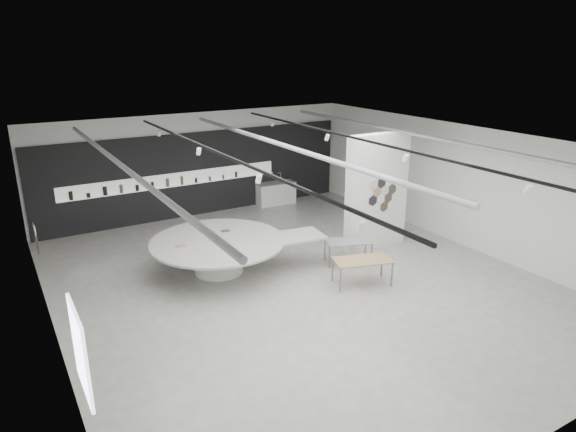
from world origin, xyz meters
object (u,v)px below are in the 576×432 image
partition_column (377,192)px  sample_table_wood (362,261)px  sample_table_stone (348,243)px  display_island (221,251)px  kitchen_counter (276,193)px

partition_column → sample_table_wood: partition_column is taller
sample_table_wood → sample_table_stone: (0.54, 1.33, -0.03)m
display_island → kitchen_counter: size_ratio=3.11×
partition_column → sample_table_wood: 3.08m
partition_column → sample_table_stone: (-1.53, -0.64, -1.18)m
partition_column → kitchen_counter: size_ratio=2.24×
partition_column → kitchen_counter: bearing=94.7°
display_island → sample_table_wood: bearing=-35.5°
sample_table_wood → kitchen_counter: kitchen_counter is taller
display_island → sample_table_stone: 3.69m
partition_column → sample_table_stone: partition_column is taller
sample_table_wood → partition_column: bearing=43.5°
sample_table_stone → display_island: bearing=159.0°
partition_column → display_island: (-4.97, 0.69, -1.18)m
sample_table_wood → kitchen_counter: (1.62, 7.52, -0.20)m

